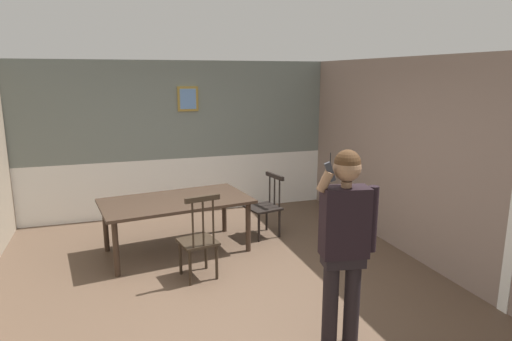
% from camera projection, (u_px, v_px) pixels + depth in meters
% --- Properties ---
extents(ground_plane, '(6.46, 6.46, 0.00)m').
position_uv_depth(ground_plane, '(221.00, 285.00, 5.11)').
color(ground_plane, brown).
extents(room_back_partition, '(5.36, 0.17, 2.62)m').
position_uv_depth(room_back_partition, '(179.00, 141.00, 7.56)').
color(room_back_partition, slate).
rests_on(room_back_partition, ground_plane).
extents(room_right_partition, '(0.13, 5.87, 2.62)m').
position_uv_depth(room_right_partition, '(423.00, 161.00, 5.64)').
color(room_right_partition, gray).
rests_on(room_right_partition, ground_plane).
extents(dining_table, '(2.08, 1.33, 0.74)m').
position_uv_depth(dining_table, '(176.00, 205.00, 5.95)').
color(dining_table, '#38281E').
rests_on(dining_table, ground_plane).
extents(chair_near_window, '(0.49, 0.49, 1.06)m').
position_uv_depth(chair_near_window, '(199.00, 240.00, 5.18)').
color(chair_near_window, '#2D2319').
rests_on(chair_near_window, ground_plane).
extents(chair_by_doorway, '(0.53, 0.53, 0.93)m').
position_uv_depth(chair_by_doorway, '(265.00, 206.00, 6.59)').
color(chair_by_doorway, black).
rests_on(chair_by_doorway, ground_plane).
extents(person_figure, '(0.56, 0.29, 1.79)m').
position_uv_depth(person_figure, '(345.00, 236.00, 3.76)').
color(person_figure, black).
rests_on(person_figure, ground_plane).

